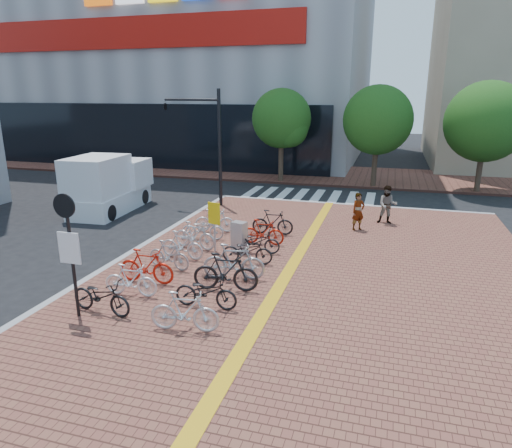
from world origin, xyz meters
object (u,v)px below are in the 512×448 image
(bike_3, at_px, (169,255))
(yellow_sign, at_px, (214,218))
(traffic_light_pole, at_px, (194,126))
(bike_12, at_px, (247,251))
(bike_8, at_px, (185,312))
(bike_15, at_px, (273,222))
(bike_0, at_px, (101,296))
(utility_box, at_px, (239,237))
(bike_4, at_px, (182,245))
(bike_9, at_px, (206,292))
(bike_11, at_px, (234,262))
(bike_14, at_px, (263,232))
(bike_5, at_px, (195,235))
(notice_sign, at_px, (69,241))
(bike_7, at_px, (215,220))
(pedestrian_a, at_px, (358,212))
(bike_1, at_px, (131,280))
(bike_13, at_px, (257,241))
(box_truck, at_px, (108,185))
(bike_10, at_px, (226,272))
(pedestrian_b, at_px, (388,205))

(bike_3, relative_size, yellow_sign, 0.86)
(traffic_light_pole, bearing_deg, bike_12, -55.88)
(bike_8, bearing_deg, bike_15, -8.45)
(bike_0, height_order, utility_box, utility_box)
(bike_8, bearing_deg, traffic_light_pole, 14.30)
(bike_4, xyz_separation_m, traffic_light_pole, (-2.87, 7.88, 3.54))
(bike_9, xyz_separation_m, bike_11, (0.09, 2.07, 0.12))
(bike_14, xyz_separation_m, traffic_light_pole, (-5.18, 5.56, 3.54))
(bike_4, bearing_deg, bike_5, 6.09)
(bike_11, xyz_separation_m, traffic_light_pole, (-5.24, 9.15, 3.45))
(bike_11, bearing_deg, notice_sign, 127.55)
(traffic_light_pole, bearing_deg, notice_sign, -80.52)
(bike_7, height_order, bike_12, bike_7)
(bike_12, xyz_separation_m, pedestrian_a, (3.31, 5.14, 0.34))
(bike_9, distance_m, bike_14, 5.65)
(bike_1, height_order, bike_13, bike_1)
(bike_13, bearing_deg, bike_9, 172.42)
(bike_11, distance_m, notice_sign, 4.93)
(bike_0, height_order, bike_12, bike_0)
(bike_12, bearing_deg, bike_7, 32.61)
(bike_9, bearing_deg, box_truck, 43.84)
(bike_8, bearing_deg, bike_13, -8.83)
(utility_box, relative_size, box_truck, 0.22)
(bike_9, distance_m, yellow_sign, 4.66)
(yellow_sign, xyz_separation_m, notice_sign, (-1.58, -5.80, 0.80))
(bike_1, relative_size, bike_9, 0.91)
(bike_11, distance_m, traffic_light_pole, 11.09)
(bike_3, height_order, bike_5, bike_5)
(bike_3, xyz_separation_m, bike_12, (2.35, 1.21, -0.02))
(bike_13, relative_size, yellow_sign, 0.91)
(notice_sign, bearing_deg, bike_0, 35.87)
(bike_10, relative_size, bike_13, 1.15)
(traffic_light_pole, relative_size, box_truck, 1.15)
(bike_11, height_order, bike_12, bike_11)
(pedestrian_b, height_order, traffic_light_pole, traffic_light_pole)
(bike_4, distance_m, bike_15, 4.35)
(bike_5, bearing_deg, bike_15, -33.72)
(bike_1, bearing_deg, traffic_light_pole, 9.58)
(bike_12, relative_size, bike_13, 1.03)
(bike_10, bearing_deg, bike_7, 16.42)
(notice_sign, distance_m, box_truck, 12.00)
(bike_1, distance_m, bike_9, 2.36)
(pedestrian_b, height_order, yellow_sign, yellow_sign)
(bike_14, relative_size, pedestrian_a, 1.02)
(bike_3, relative_size, traffic_light_pole, 0.27)
(bike_15, height_order, notice_sign, notice_sign)
(bike_13, relative_size, box_truck, 0.33)
(bike_1, relative_size, bike_7, 0.97)
(bike_10, height_order, traffic_light_pole, traffic_light_pole)
(bike_10, height_order, yellow_sign, yellow_sign)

